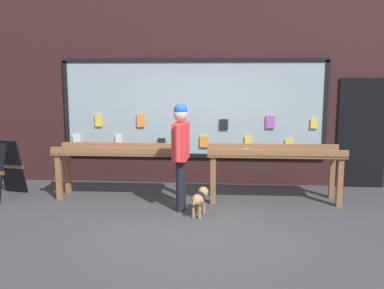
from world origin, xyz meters
name	(u,v)px	position (x,y,z in m)	size (l,w,h in m)	color
ground_plane	(191,222)	(0.00, 0.00, 0.00)	(40.00, 40.00, 0.00)	#38383A
shopfront_facade	(202,94)	(0.03, 2.39, 1.79)	(8.51, 0.29, 3.63)	#331919
display_table_left	(121,156)	(-1.34, 1.19, 0.75)	(2.29, 0.63, 0.94)	brown
display_table_right	(274,158)	(1.34, 1.19, 0.76)	(2.29, 0.69, 0.95)	brown
person_browsing	(181,148)	(-0.21, 0.56, 1.01)	(0.24, 0.67, 1.72)	black
small_dog	(199,198)	(0.11, 0.32, 0.27)	(0.28, 0.61, 0.40)	#99724C
sandwich_board_sign	(1,169)	(-3.44, 1.02, 0.51)	(0.61, 0.85, 0.99)	black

